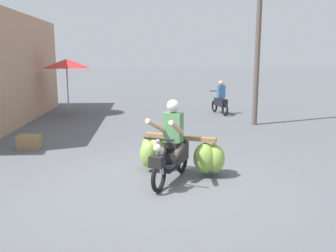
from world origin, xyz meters
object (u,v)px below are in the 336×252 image
(motorbike_main_loaded, at_px, (179,152))
(utility_pole, at_px, (258,43))
(market_umbrella_near_shop, at_px, (66,64))
(produce_crate, at_px, (29,142))
(motorbike_distant_ahead_left, at_px, (220,101))

(motorbike_main_loaded, xyz_separation_m, utility_pole, (3.17, 5.41, 2.34))
(motorbike_main_loaded, bearing_deg, market_umbrella_near_shop, 115.34)
(motorbike_main_loaded, relative_size, produce_crate, 3.56)
(motorbike_main_loaded, relative_size, market_umbrella_near_shop, 0.87)
(motorbike_main_loaded, xyz_separation_m, motorbike_distant_ahead_left, (2.45, 7.87, 0.09))
(market_umbrella_near_shop, xyz_separation_m, produce_crate, (0.11, -5.66, -1.91))
(motorbike_main_loaded, relative_size, motorbike_distant_ahead_left, 1.24)
(motorbike_main_loaded, height_order, utility_pole, utility_pole)
(motorbike_distant_ahead_left, bearing_deg, produce_crate, -138.39)
(market_umbrella_near_shop, relative_size, utility_pole, 0.40)
(motorbike_distant_ahead_left, distance_m, produce_crate, 8.24)
(motorbike_main_loaded, bearing_deg, produce_crate, 147.02)
(motorbike_main_loaded, distance_m, market_umbrella_near_shop, 9.07)
(motorbike_main_loaded, xyz_separation_m, market_umbrella_near_shop, (-3.82, 8.07, 1.61))
(motorbike_distant_ahead_left, height_order, utility_pole, utility_pole)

